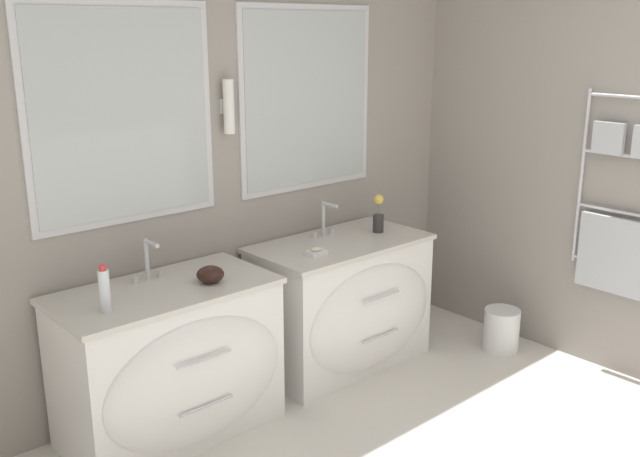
{
  "coord_description": "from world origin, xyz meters",
  "views": [
    {
      "loc": [
        -2.22,
        -1.01,
        2.01
      ],
      "look_at": [
        0.08,
        1.58,
        1.04
      ],
      "focal_mm": 40.0,
      "sensor_mm": 36.0,
      "label": 1
    }
  ],
  "objects_px": {
    "vanity_left": "(172,362)",
    "flower_vase": "(378,216)",
    "amenity_bowl": "(210,274)",
    "waste_bin": "(501,329)",
    "vanity_right": "(344,303)",
    "toiletry_bottle": "(105,290)"
  },
  "relations": [
    {
      "from": "vanity_right",
      "to": "flower_vase",
      "type": "relative_size",
      "value": 4.54
    },
    {
      "from": "flower_vase",
      "to": "toiletry_bottle",
      "type": "bearing_deg",
      "value": -177.38
    },
    {
      "from": "vanity_right",
      "to": "flower_vase",
      "type": "xyz_separation_m",
      "value": [
        0.31,
        0.03,
        0.49
      ]
    },
    {
      "from": "vanity_left",
      "to": "vanity_right",
      "type": "height_order",
      "value": "same"
    },
    {
      "from": "vanity_left",
      "to": "waste_bin",
      "type": "xyz_separation_m",
      "value": [
        2.07,
        -0.54,
        -0.25
      ]
    },
    {
      "from": "toiletry_bottle",
      "to": "flower_vase",
      "type": "distance_m",
      "value": 1.85
    },
    {
      "from": "amenity_bowl",
      "to": "flower_vase",
      "type": "bearing_deg",
      "value": 3.29
    },
    {
      "from": "amenity_bowl",
      "to": "waste_bin",
      "type": "height_order",
      "value": "amenity_bowl"
    },
    {
      "from": "vanity_right",
      "to": "amenity_bowl",
      "type": "distance_m",
      "value": 1.06
    },
    {
      "from": "vanity_right",
      "to": "vanity_left",
      "type": "bearing_deg",
      "value": 180.0
    },
    {
      "from": "vanity_left",
      "to": "flower_vase",
      "type": "xyz_separation_m",
      "value": [
        1.5,
        0.03,
        0.49
      ]
    },
    {
      "from": "flower_vase",
      "to": "amenity_bowl",
      "type": "bearing_deg",
      "value": -176.71
    },
    {
      "from": "amenity_bowl",
      "to": "vanity_left",
      "type": "bearing_deg",
      "value": 167.69
    },
    {
      "from": "toiletry_bottle",
      "to": "vanity_right",
      "type": "bearing_deg",
      "value": 2.17
    },
    {
      "from": "flower_vase",
      "to": "vanity_left",
      "type": "bearing_deg",
      "value": -178.99
    },
    {
      "from": "waste_bin",
      "to": "vanity_right",
      "type": "bearing_deg",
      "value": 148.65
    },
    {
      "from": "vanity_right",
      "to": "waste_bin",
      "type": "xyz_separation_m",
      "value": [
        0.88,
        -0.54,
        -0.25
      ]
    },
    {
      "from": "amenity_bowl",
      "to": "flower_vase",
      "type": "xyz_separation_m",
      "value": [
        1.28,
        0.07,
        0.06
      ]
    },
    {
      "from": "vanity_left",
      "to": "vanity_right",
      "type": "bearing_deg",
      "value": 0.0
    },
    {
      "from": "waste_bin",
      "to": "amenity_bowl",
      "type": "bearing_deg",
      "value": 165.19
    },
    {
      "from": "vanity_left",
      "to": "toiletry_bottle",
      "type": "bearing_deg",
      "value": -170.42
    },
    {
      "from": "vanity_left",
      "to": "toiletry_bottle",
      "type": "distance_m",
      "value": 0.6
    }
  ]
}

